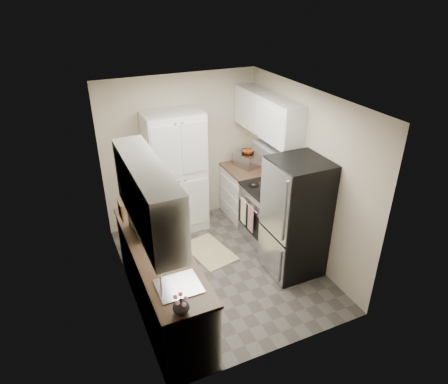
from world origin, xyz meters
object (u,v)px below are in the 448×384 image
Objects in this scene: pantry_cabinet at (176,174)px; wine_bottle at (134,201)px; toaster_oven at (247,160)px; refrigerator at (296,218)px; electric_range at (267,213)px; microwave at (146,222)px.

pantry_cabinet reaches higher than wine_bottle.
wine_bottle is at bearing -178.00° from toaster_oven.
wine_bottle is at bearing 154.53° from refrigerator.
electric_range is 2.82× the size of toaster_oven.
microwave is at bearing -87.63° from wine_bottle.
electric_range is at bearing 87.52° from refrigerator.
refrigerator is at bearing -111.22° from toaster_oven.
electric_range is 1.04m from toaster_oven.
microwave is 1.16× the size of toaster_oven.
pantry_cabinet is 1.18× the size of refrigerator.
wine_bottle is (-2.02, 0.14, 0.61)m from electric_range.
wine_bottle is (-0.02, 0.53, 0.04)m from microwave.
wine_bottle is at bearing -137.15° from pantry_cabinet.
pantry_cabinet is 1.15m from wine_bottle.
refrigerator is 3.66× the size of microwave.
pantry_cabinet is 1.77× the size of electric_range.
toaster_oven reaches higher than electric_range.
refrigerator reaches higher than toaster_oven.
refrigerator reaches higher than microwave.
refrigerator is at bearing -92.48° from electric_range.
microwave is 1.37× the size of wine_bottle.
pantry_cabinet is at bearing 160.59° from toaster_oven.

